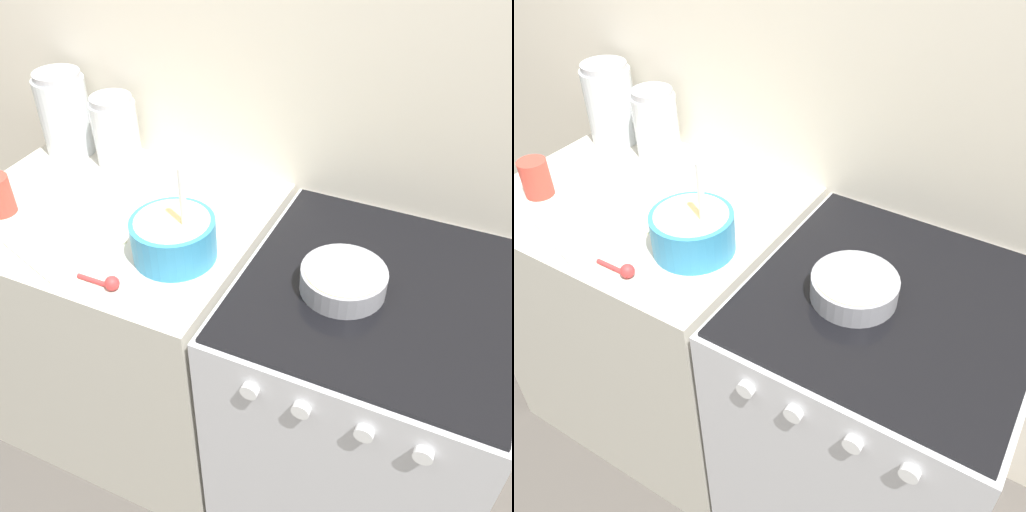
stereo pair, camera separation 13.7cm
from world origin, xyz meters
TOP-DOWN VIEW (x-y plane):
  - wall_back at (0.00, 0.71)m, footprint 4.71×0.05m
  - countertop_cabinet at (-0.43, 0.34)m, footprint 0.85×0.68m
  - stove at (0.35, 0.34)m, footprint 0.67×0.70m
  - mixing_bowl at (-0.16, 0.24)m, footprint 0.21×0.21m
  - baking_pan at (0.27, 0.29)m, footprint 0.20×0.20m
  - storage_jar_left at (-0.75, 0.58)m, footprint 0.16×0.16m
  - storage_jar_middle at (-0.56, 0.58)m, footprint 0.14×0.14m
  - recipe_page at (-0.45, 0.17)m, footprint 0.30×0.29m
  - measuring_spoon at (-0.24, 0.07)m, footprint 0.12×0.04m

SIDE VIEW (x-z plane):
  - stove at x=0.35m, z-range 0.00..0.93m
  - countertop_cabinet at x=-0.43m, z-range 0.00..0.93m
  - recipe_page at x=-0.45m, z-range 0.93..0.93m
  - measuring_spoon at x=-0.24m, z-range 0.92..0.96m
  - baking_pan at x=0.27m, z-range 0.93..0.99m
  - mixing_bowl at x=-0.16m, z-range 0.86..1.12m
  - storage_jar_middle at x=-0.56m, z-range 0.91..1.13m
  - storage_jar_left at x=-0.75m, z-range 0.91..1.17m
  - wall_back at x=0.00m, z-range 0.00..2.40m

